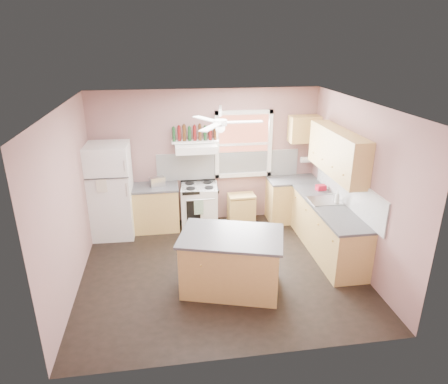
{
  "coord_description": "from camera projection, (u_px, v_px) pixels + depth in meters",
  "views": [
    {
      "loc": [
        -0.81,
        -5.68,
        3.6
      ],
      "look_at": [
        0.1,
        0.3,
        1.25
      ],
      "focal_mm": 32.0,
      "sensor_mm": 36.0,
      "label": 1
    }
  ],
  "objects": [
    {
      "name": "wall_back",
      "position": [
        206.0,
        157.0,
        8.03
      ],
      "size": [
        4.5,
        0.05,
        2.7
      ],
      "primitive_type": "cube",
      "color": "#8B6460",
      "rests_on": "ground"
    },
    {
      "name": "island_top",
      "position": [
        231.0,
        236.0,
        5.85
      ],
      "size": [
        1.72,
        1.37,
        0.04
      ],
      "primitive_type": "cube",
      "rotation": [
        0.0,
        0.0,
        -0.29
      ],
      "color": "#404043",
      "rests_on": "island"
    },
    {
      "name": "window_frame",
      "position": [
        244.0,
        144.0,
        7.98
      ],
      "size": [
        1.16,
        0.07,
        1.36
      ],
      "primitive_type": "cube",
      "color": "white",
      "rests_on": "wall_back"
    },
    {
      "name": "base_cabinet_right",
      "position": [
        327.0,
        229.0,
        7.05
      ],
      "size": [
        0.6,
        2.2,
        0.86
      ],
      "primitive_type": "cube",
      "color": "tan",
      "rests_on": "floor"
    },
    {
      "name": "island",
      "position": [
        231.0,
        263.0,
        6.01
      ],
      "size": [
        1.62,
        1.27,
        0.86
      ],
      "primitive_type": "cube",
      "rotation": [
        0.0,
        0.0,
        -0.29
      ],
      "color": "tan",
      "rests_on": "floor"
    },
    {
      "name": "floor",
      "position": [
        221.0,
        268.0,
        6.66
      ],
      "size": [
        4.5,
        4.5,
        0.0
      ],
      "primitive_type": "plane",
      "color": "black",
      "rests_on": "ground"
    },
    {
      "name": "wall_right",
      "position": [
        359.0,
        186.0,
        6.49
      ],
      "size": [
        0.05,
        4.0,
        2.7
      ],
      "primitive_type": "cube",
      "color": "#8B6460",
      "rests_on": "ground"
    },
    {
      "name": "refrigerator",
      "position": [
        111.0,
        191.0,
        7.51
      ],
      "size": [
        0.79,
        0.77,
        1.8
      ],
      "primitive_type": "cube",
      "rotation": [
        0.0,
        0.0,
        -0.03
      ],
      "color": "white",
      "rests_on": "floor"
    },
    {
      "name": "range_hood",
      "position": [
        196.0,
        148.0,
        7.65
      ],
      "size": [
        0.78,
        0.5,
        0.14
      ],
      "primitive_type": "cube",
      "color": "white",
      "rests_on": "wall_back"
    },
    {
      "name": "stove",
      "position": [
        200.0,
        206.0,
        8.04
      ],
      "size": [
        0.77,
        0.71,
        0.86
      ],
      "primitive_type": "cube",
      "rotation": [
        0.0,
        0.0,
        -0.1
      ],
      "color": "white",
      "rests_on": "floor"
    },
    {
      "name": "sink",
      "position": [
        325.0,
        201.0,
        7.07
      ],
      "size": [
        0.55,
        0.45,
        0.03
      ],
      "primitive_type": "cube",
      "color": "silver",
      "rests_on": "counter_right"
    },
    {
      "name": "soap_bottle",
      "position": [
        337.0,
        197.0,
        6.91
      ],
      "size": [
        0.11,
        0.11,
        0.23
      ],
      "primitive_type": "imported",
      "rotation": [
        0.0,
        0.0,
        5.99
      ],
      "color": "silver",
      "rests_on": "counter_right"
    },
    {
      "name": "toaster",
      "position": [
        157.0,
        182.0,
        7.73
      ],
      "size": [
        0.32,
        0.24,
        0.18
      ],
      "primitive_type": "cube",
      "rotation": [
        0.0,
        0.0,
        0.33
      ],
      "color": "silver",
      "rests_on": "counter_left"
    },
    {
      "name": "wine_bottles",
      "position": [
        195.0,
        133.0,
        7.67
      ],
      "size": [
        0.86,
        0.06,
        0.31
      ],
      "color": "#143819",
      "rests_on": "bottle_shelf"
    },
    {
      "name": "window_view",
      "position": [
        243.0,
        144.0,
        8.01
      ],
      "size": [
        1.0,
        0.02,
        1.2
      ],
      "primitive_type": "cube",
      "color": "brown",
      "rests_on": "wall_back"
    },
    {
      "name": "counter_right",
      "position": [
        329.0,
        206.0,
        6.89
      ],
      "size": [
        0.62,
        2.22,
        0.04
      ],
      "primitive_type": "cube",
      "color": "#404043",
      "rests_on": "base_cabinet_right"
    },
    {
      "name": "paper_towel",
      "position": [
        307.0,
        160.0,
        8.21
      ],
      "size": [
        0.26,
        0.12,
        0.12
      ],
      "primitive_type": "cylinder",
      "rotation": [
        0.0,
        1.57,
        0.0
      ],
      "color": "white",
      "rests_on": "wall_back"
    },
    {
      "name": "upper_cabinet_corner",
      "position": [
        304.0,
        129.0,
        7.93
      ],
      "size": [
        0.6,
        0.33,
        0.52
      ],
      "primitive_type": "cube",
      "color": "tan",
      "rests_on": "wall_back"
    },
    {
      "name": "backsplash_back",
      "position": [
        228.0,
        165.0,
        8.12
      ],
      "size": [
        2.9,
        0.03,
        0.55
      ],
      "primitive_type": "cube",
      "color": "white",
      "rests_on": "wall_back"
    },
    {
      "name": "bottle_shelf",
      "position": [
        195.0,
        141.0,
        7.72
      ],
      "size": [
        0.9,
        0.26,
        0.03
      ],
      "primitive_type": "cube",
      "color": "white",
      "rests_on": "range_hood"
    },
    {
      "name": "upper_cabinet_right",
      "position": [
        337.0,
        152.0,
        6.77
      ],
      "size": [
        0.33,
        1.8,
        0.76
      ],
      "primitive_type": "cube",
      "color": "tan",
      "rests_on": "wall_right"
    },
    {
      "name": "wall_left",
      "position": [
        67.0,
        202.0,
        5.85
      ],
      "size": [
        0.05,
        4.0,
        2.7
      ],
      "primitive_type": "cube",
      "color": "#8B6460",
      "rests_on": "ground"
    },
    {
      "name": "cart",
      "position": [
        241.0,
        209.0,
        8.27
      ],
      "size": [
        0.55,
        0.37,
        0.54
      ],
      "primitive_type": "cube",
      "rotation": [
        0.0,
        0.0,
        0.03
      ],
      "color": "tan",
      "rests_on": "floor"
    },
    {
      "name": "base_cabinet_left",
      "position": [
        156.0,
        208.0,
        7.92
      ],
      "size": [
        0.9,
        0.6,
        0.86
      ],
      "primitive_type": "cube",
      "color": "tan",
      "rests_on": "floor"
    },
    {
      "name": "base_cabinet_corner",
      "position": [
        292.0,
        200.0,
        8.31
      ],
      "size": [
        1.0,
        0.6,
        0.86
      ],
      "primitive_type": "cube",
      "color": "tan",
      "rests_on": "floor"
    },
    {
      "name": "counter_left",
      "position": [
        154.0,
        187.0,
        7.76
      ],
      "size": [
        0.92,
        0.62,
        0.04
      ],
      "primitive_type": "cube",
      "color": "#404043",
      "rests_on": "base_cabinet_left"
    },
    {
      "name": "ceiling_fan_hub",
      "position": [
        220.0,
        123.0,
        5.77
      ],
      "size": [
        0.2,
        0.2,
        0.08
      ],
      "primitive_type": "cylinder",
      "color": "white",
      "rests_on": "ceiling"
    },
    {
      "name": "ceiling",
      "position": [
        220.0,
        105.0,
        5.68
      ],
      "size": [
        4.5,
        4.5,
        0.0
      ],
      "primitive_type": "plane",
      "color": "white",
      "rests_on": "ground"
    },
    {
      "name": "backsplash_right",
      "position": [
        347.0,
        189.0,
        6.82
      ],
      "size": [
        0.03,
        2.6,
        0.55
      ],
      "primitive_type": "cube",
      "color": "white",
      "rests_on": "wall_right"
    },
    {
      "name": "counter_corner",
      "position": [
        293.0,
        180.0,
        8.15
      ],
      "size": [
        1.02,
        0.62,
        0.04
      ],
      "primitive_type": "cube",
      "color": "#404043",
      "rests_on": "base_cabinet_corner"
    },
    {
      "name": "red_caddy",
      "position": [
        321.0,
        187.0,
        7.54
      ],
      "size": [
        0.2,
        0.15,
        0.1
      ],
      "primitive_type": "cube",
      "rotation": [
        0.0,
        0.0,
        0.15
      ],
      "color": "#B10F24",
      "rests_on": "counter_right"
    },
    {
      "name": "faucet",
      "position": [
        334.0,
        197.0,
        7.06
      ],
      "size": [
        0.03,
        0.03,
        0.14
      ],
      "primitive_type": "cylinder",
      "color": "silver",
      "rests_on": "sink"
    }
  ]
}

